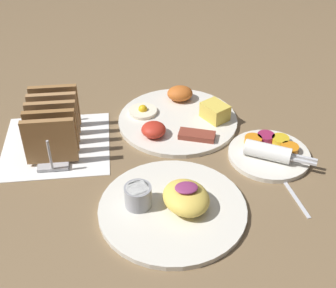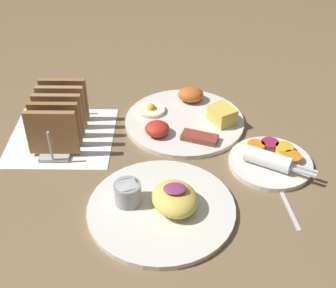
{
  "view_description": "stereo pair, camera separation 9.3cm",
  "coord_description": "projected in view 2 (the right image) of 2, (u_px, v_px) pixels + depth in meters",
  "views": [
    {
      "loc": [
        -0.08,
        -0.72,
        0.59
      ],
      "look_at": [
        0.0,
        0.03,
        0.03
      ],
      "focal_mm": 50.0,
      "sensor_mm": 36.0,
      "label": 1
    },
    {
      "loc": [
        0.01,
        -0.72,
        0.59
      ],
      "look_at": [
        0.0,
        0.03,
        0.03
      ],
      "focal_mm": 50.0,
      "sensor_mm": 36.0,
      "label": 2
    }
  ],
  "objects": [
    {
      "name": "napkin_flat",
      "position": [
        62.0,
        137.0,
        1.0
      ],
      "size": [
        0.22,
        0.22,
        0.0
      ],
      "color": "white",
      "rests_on": "ground_plane"
    },
    {
      "name": "plate_condiments",
      "position": [
        271.0,
        159.0,
        0.92
      ],
      "size": [
        0.16,
        0.16,
        0.04
      ],
      "color": "silver",
      "rests_on": "ground_plane"
    },
    {
      "name": "plate_foreground",
      "position": [
        162.0,
        204.0,
        0.82
      ],
      "size": [
        0.26,
        0.26,
        0.06
      ],
      "color": "silver",
      "rests_on": "ground_plane"
    },
    {
      "name": "plate_breakfast",
      "position": [
        185.0,
        119.0,
        1.04
      ],
      "size": [
        0.27,
        0.27,
        0.05
      ],
      "color": "silver",
      "rests_on": "ground_plane"
    },
    {
      "name": "teaspoon",
      "position": [
        283.0,
        194.0,
        0.85
      ],
      "size": [
        0.03,
        0.13,
        0.01
      ],
      "color": "silver",
      "rests_on": "ground_plane"
    },
    {
      "name": "ground_plane",
      "position": [
        167.0,
        164.0,
        0.93
      ],
      "size": [
        3.0,
        3.0,
        0.0
      ],
      "primitive_type": "plane",
      "color": "brown"
    },
    {
      "name": "toast_rack",
      "position": [
        59.0,
        117.0,
        0.97
      ],
      "size": [
        0.1,
        0.18,
        0.1
      ],
      "color": "#B7B7BC",
      "rests_on": "ground_plane"
    }
  ]
}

